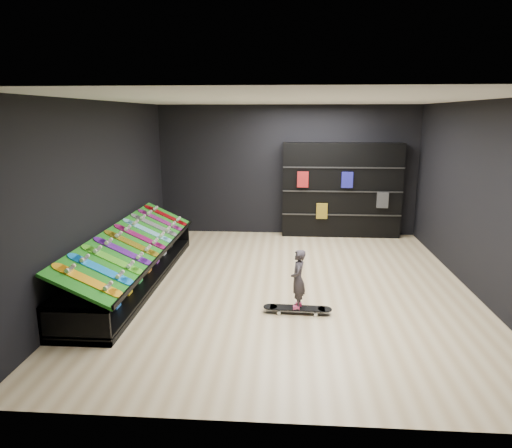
# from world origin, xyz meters

# --- Properties ---
(floor) EXTENTS (6.00, 7.00, 0.01)m
(floor) POSITION_xyz_m (0.00, 0.00, 0.00)
(floor) COLOR beige
(floor) RESTS_ON ground
(ceiling) EXTENTS (6.00, 7.00, 0.01)m
(ceiling) POSITION_xyz_m (0.00, 0.00, 3.00)
(ceiling) COLOR white
(ceiling) RESTS_ON ground
(wall_back) EXTENTS (6.00, 0.02, 3.00)m
(wall_back) POSITION_xyz_m (0.00, 3.50, 1.50)
(wall_back) COLOR black
(wall_back) RESTS_ON ground
(wall_front) EXTENTS (6.00, 0.02, 3.00)m
(wall_front) POSITION_xyz_m (0.00, -3.50, 1.50)
(wall_front) COLOR black
(wall_front) RESTS_ON ground
(wall_left) EXTENTS (0.02, 7.00, 3.00)m
(wall_left) POSITION_xyz_m (-3.00, 0.00, 1.50)
(wall_left) COLOR black
(wall_left) RESTS_ON ground
(wall_right) EXTENTS (0.02, 7.00, 3.00)m
(wall_right) POSITION_xyz_m (3.00, 0.00, 1.50)
(wall_right) COLOR black
(wall_right) RESTS_ON ground
(display_rack) EXTENTS (0.90, 4.50, 0.50)m
(display_rack) POSITION_xyz_m (-2.55, 0.00, 0.25)
(display_rack) COLOR black
(display_rack) RESTS_ON ground
(turf_ramp) EXTENTS (0.92, 4.50, 0.46)m
(turf_ramp) POSITION_xyz_m (-2.50, 0.00, 0.71)
(turf_ramp) COLOR #13630F
(turf_ramp) RESTS_ON display_rack
(back_shelving) EXTENTS (2.70, 0.32, 2.16)m
(back_shelving) POSITION_xyz_m (1.26, 3.32, 1.08)
(back_shelving) COLOR black
(back_shelving) RESTS_ON ground
(floor_skateboard) EXTENTS (0.99, 0.26, 0.09)m
(floor_skateboard) POSITION_xyz_m (0.18, -1.08, 0.05)
(floor_skateboard) COLOR black
(floor_skateboard) RESTS_ON ground
(child) EXTENTS (0.15, 0.20, 0.52)m
(child) POSITION_xyz_m (0.18, -1.08, 0.35)
(child) COLOR black
(child) RESTS_ON floor_skateboard
(display_board_0) EXTENTS (0.93, 0.22, 0.50)m
(display_board_0) POSITION_xyz_m (-2.49, -1.90, 0.74)
(display_board_0) COLOR orange
(display_board_0) RESTS_ON turf_ramp
(display_board_1) EXTENTS (0.93, 0.22, 0.50)m
(display_board_1) POSITION_xyz_m (-2.49, -1.48, 0.74)
(display_board_1) COLOR blue
(display_board_1) RESTS_ON turf_ramp
(display_board_2) EXTENTS (0.93, 0.22, 0.50)m
(display_board_2) POSITION_xyz_m (-2.49, -1.06, 0.74)
(display_board_2) COLOR green
(display_board_2) RESTS_ON turf_ramp
(display_board_3) EXTENTS (0.93, 0.22, 0.50)m
(display_board_3) POSITION_xyz_m (-2.49, -0.63, 0.74)
(display_board_3) COLOR purple
(display_board_3) RESTS_ON turf_ramp
(display_board_4) EXTENTS (0.93, 0.22, 0.50)m
(display_board_4) POSITION_xyz_m (-2.49, -0.21, 0.74)
(display_board_4) COLOR yellow
(display_board_4) RESTS_ON turf_ramp
(display_board_5) EXTENTS (0.93, 0.22, 0.50)m
(display_board_5) POSITION_xyz_m (-2.49, 0.21, 0.74)
(display_board_5) COLOR #E5198C
(display_board_5) RESTS_ON turf_ramp
(display_board_6) EXTENTS (0.93, 0.22, 0.50)m
(display_board_6) POSITION_xyz_m (-2.49, 0.63, 0.74)
(display_board_6) COLOR #0CB2E5
(display_board_6) RESTS_ON turf_ramp
(display_board_7) EXTENTS (0.93, 0.22, 0.50)m
(display_board_7) POSITION_xyz_m (-2.49, 1.06, 0.74)
(display_board_7) COLOR black
(display_board_7) RESTS_ON turf_ramp
(display_board_8) EXTENTS (0.93, 0.22, 0.50)m
(display_board_8) POSITION_xyz_m (-2.49, 1.48, 0.74)
(display_board_8) COLOR #2626BF
(display_board_8) RESTS_ON turf_ramp
(display_board_9) EXTENTS (0.93, 0.22, 0.50)m
(display_board_9) POSITION_xyz_m (-2.49, 1.90, 0.74)
(display_board_9) COLOR red
(display_board_9) RESTS_ON turf_ramp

